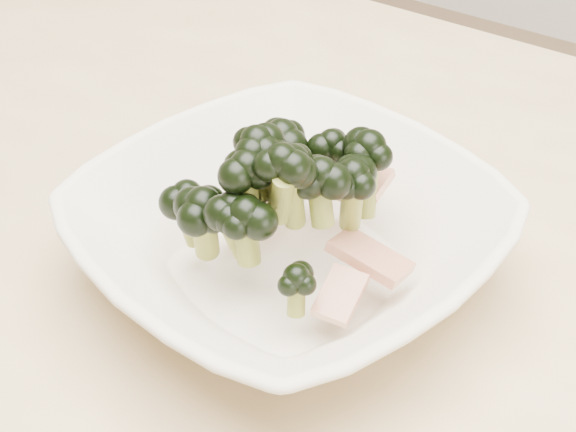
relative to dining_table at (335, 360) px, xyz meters
The scene contains 2 objects.
dining_table is the anchor object (origin of this frame).
broccoli_dish 0.14m from the dining_table, 134.77° to the right, with size 0.32×0.32×0.12m.
Camera 1 is at (0.21, -0.36, 1.13)m, focal length 50.00 mm.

